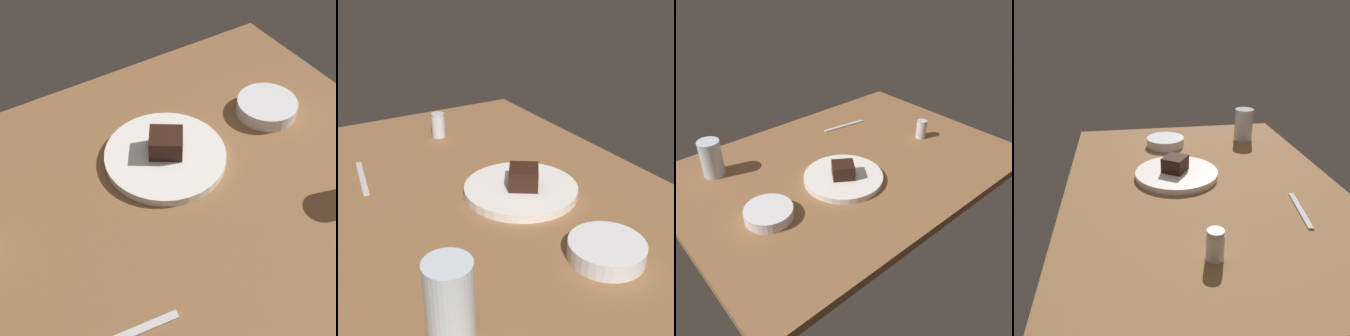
{
  "view_description": "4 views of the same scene",
  "coord_description": "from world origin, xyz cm",
  "views": [
    {
      "loc": [
        28.81,
        52.21,
        76.89
      ],
      "look_at": [
        -5.47,
        -2.45,
        5.86
      ],
      "focal_mm": 49.13,
      "sensor_mm": 36.0,
      "label": 1
    },
    {
      "loc": [
        -85.79,
        42.83,
        54.07
      ],
      "look_at": [
        -0.03,
        -7.71,
        6.32
      ],
      "focal_mm": 47.87,
      "sensor_mm": 36.0,
      "label": 2
    },
    {
      "loc": [
        -72.73,
        -82.44,
        73.13
      ],
      "look_at": [
        -6.61,
        -6.23,
        6.88
      ],
      "focal_mm": 38.35,
      "sensor_mm": 36.0,
      "label": 3
    },
    {
      "loc": [
        102.5,
        -22.43,
        55.3
      ],
      "look_at": [
        -2.74,
        -6.21,
        8.24
      ],
      "focal_mm": 40.41,
      "sensor_mm": 36.0,
      "label": 4
    }
  ],
  "objects": [
    {
      "name": "water_glass",
      "position": [
        -39.1,
        24.68,
        9.47
      ],
      "size": [
        7.37,
        7.37,
        12.94
      ],
      "primitive_type": "cylinder",
      "color": "silver",
      "rests_on": "dining_table"
    },
    {
      "name": "salt_shaker",
      "position": [
        36.01,
        -4.86,
        6.7
      ],
      "size": [
        4.12,
        4.12,
        7.49
      ],
      "color": "silver",
      "rests_on": "dining_table"
    },
    {
      "name": "dessert_plate",
      "position": [
        -7.74,
        -7.21,
        4.0
      ],
      "size": [
        26.72,
        26.72,
        2.0
      ],
      "primitive_type": "cylinder",
      "color": "white",
      "rests_on": "dining_table"
    },
    {
      "name": "dining_table",
      "position": [
        0.0,
        0.0,
        1.5
      ],
      "size": [
        120.0,
        84.0,
        3.0
      ],
      "primitive_type": "cube",
      "color": "brown",
      "rests_on": "ground"
    },
    {
      "name": "chocolate_cake_slice",
      "position": [
        -8.21,
        -7.64,
        7.42
      ],
      "size": [
        9.7,
        9.57,
        4.84
      ],
      "primitive_type": "cube",
      "rotation": [
        0.0,
        0.0,
        5.7
      ],
      "color": "black",
      "rests_on": "dessert_plate"
    },
    {
      "name": "butter_knife",
      "position": [
        18.92,
        23.09,
        3.25
      ],
      "size": [
        19.0,
        4.16,
        0.5
      ],
      "primitive_type": "cube",
      "rotation": [
        0.0,
        0.0,
        3.0
      ],
      "color": "silver",
      "rests_on": "dining_table"
    },
    {
      "name": "side_bowl",
      "position": [
        -36.8,
        -7.56,
        4.75
      ],
      "size": [
        14.49,
        14.49,
        3.49
      ],
      "primitive_type": "cylinder",
      "color": "silver",
      "rests_on": "dining_table"
    }
  ]
}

